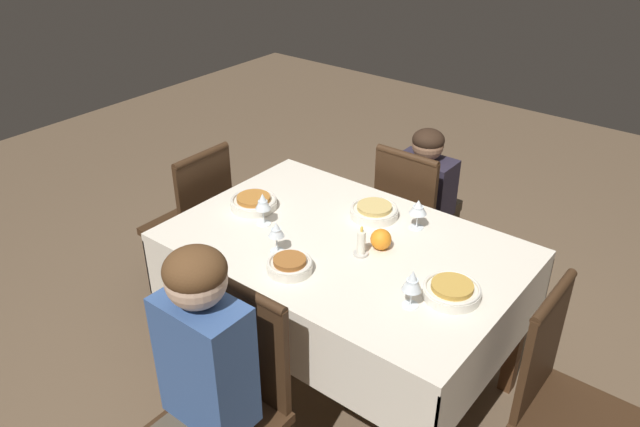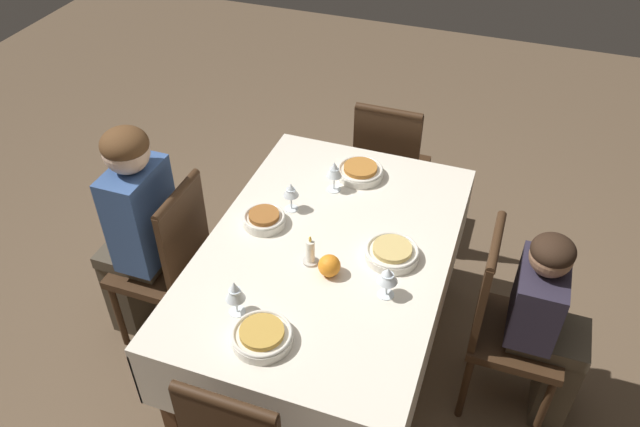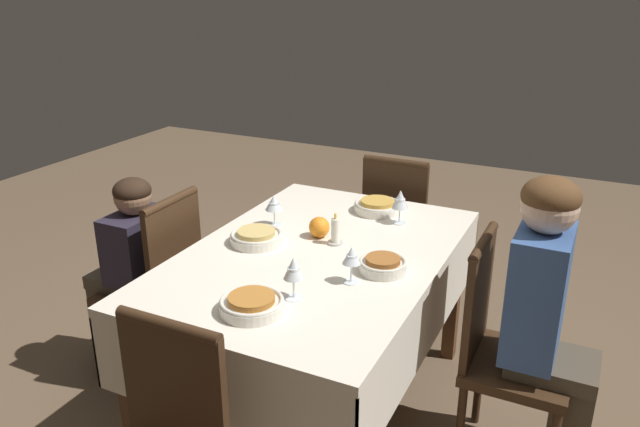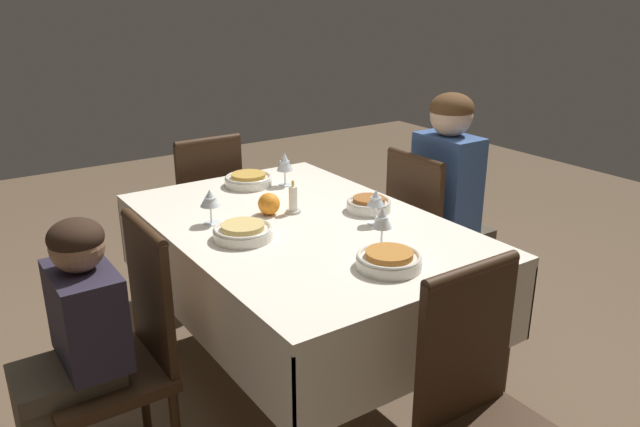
# 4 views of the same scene
# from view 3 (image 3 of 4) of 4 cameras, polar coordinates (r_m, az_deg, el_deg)

# --- Properties ---
(ground_plane) EXTENTS (8.00, 8.00, 0.00)m
(ground_plane) POSITION_cam_3_polar(r_m,az_deg,el_deg) (2.85, -0.36, -17.40)
(ground_plane) COLOR brown
(dining_table) EXTENTS (1.44, 0.96, 0.75)m
(dining_table) POSITION_cam_3_polar(r_m,az_deg,el_deg) (2.49, -0.39, -5.58)
(dining_table) COLOR silver
(dining_table) RESTS_ON ground_plane
(chair_north) EXTENTS (0.37, 0.38, 0.91)m
(chair_north) POSITION_cam_3_polar(r_m,az_deg,el_deg) (2.44, 16.29, -11.49)
(chair_north) COLOR #382314
(chair_north) RESTS_ON ground_plane
(chair_south) EXTENTS (0.37, 0.38, 0.91)m
(chair_south) POSITION_cam_3_polar(r_m,az_deg,el_deg) (2.87, -14.51, -6.05)
(chair_south) COLOR #382314
(chair_south) RESTS_ON ground_plane
(chair_west) EXTENTS (0.38, 0.37, 0.91)m
(chair_west) POSITION_cam_3_polar(r_m,az_deg,el_deg) (3.37, 7.24, -1.31)
(chair_west) COLOR #382314
(chair_west) RESTS_ON ground_plane
(person_adult_denim) EXTENTS (0.30, 0.34, 1.16)m
(person_adult_denim) POSITION_cam_3_polar(r_m,az_deg,el_deg) (2.34, 20.22, -8.78)
(person_adult_denim) COLOR #4C4233
(person_adult_denim) RESTS_ON ground_plane
(person_child_dark) EXTENTS (0.30, 0.33, 0.96)m
(person_child_dark) POSITION_cam_3_polar(r_m,az_deg,el_deg) (2.96, -16.99, -4.76)
(person_child_dark) COLOR #4C4233
(person_child_dark) RESTS_ON ground_plane
(bowl_north) EXTENTS (0.18, 0.18, 0.06)m
(bowl_north) POSITION_cam_3_polar(r_m,az_deg,el_deg) (2.30, 5.76, -4.68)
(bowl_north) COLOR silver
(bowl_north) RESTS_ON dining_table
(wine_glass_north) EXTENTS (0.07, 0.07, 0.14)m
(wine_glass_north) POSITION_cam_3_polar(r_m,az_deg,el_deg) (2.18, 2.91, -3.98)
(wine_glass_north) COLOR white
(wine_glass_north) RESTS_ON dining_table
(bowl_south) EXTENTS (0.21, 0.21, 0.06)m
(bowl_south) POSITION_cam_3_polar(r_m,az_deg,el_deg) (2.54, -5.83, -2.13)
(bowl_south) COLOR silver
(bowl_south) RESTS_ON dining_table
(wine_glass_south) EXTENTS (0.08, 0.08, 0.14)m
(wine_glass_south) POSITION_cam_3_polar(r_m,az_deg,el_deg) (2.68, -4.23, 0.89)
(wine_glass_south) COLOR white
(wine_glass_south) RESTS_ON dining_table
(bowl_east) EXTENTS (0.21, 0.21, 0.06)m
(bowl_east) POSITION_cam_3_polar(r_m,az_deg,el_deg) (2.04, -6.26, -8.21)
(bowl_east) COLOR silver
(bowl_east) RESTS_ON dining_table
(wine_glass_east) EXTENTS (0.07, 0.07, 0.15)m
(wine_glass_east) POSITION_cam_3_polar(r_m,az_deg,el_deg) (2.07, -2.45, -5.18)
(wine_glass_east) COLOR white
(wine_glass_east) RESTS_ON dining_table
(bowl_west) EXTENTS (0.21, 0.21, 0.06)m
(bowl_west) POSITION_cam_3_polar(r_m,az_deg,el_deg) (2.87, 5.26, 0.69)
(bowl_west) COLOR silver
(bowl_west) RESTS_ON dining_table
(wine_glass_west) EXTENTS (0.07, 0.07, 0.15)m
(wine_glass_west) POSITION_cam_3_polar(r_m,az_deg,el_deg) (2.72, 7.35, 1.20)
(wine_glass_west) COLOR white
(wine_glass_west) RESTS_ON dining_table
(candle_centerpiece) EXTENTS (0.06, 0.06, 0.13)m
(candle_centerpiece) POSITION_cam_3_polar(r_m,az_deg,el_deg) (2.51, 1.41, -1.79)
(candle_centerpiece) COLOR beige
(candle_centerpiece) RESTS_ON dining_table
(orange_fruit) EXTENTS (0.09, 0.09, 0.09)m
(orange_fruit) POSITION_cam_3_polar(r_m,az_deg,el_deg) (2.58, -0.07, -1.26)
(orange_fruit) COLOR orange
(orange_fruit) RESTS_ON dining_table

